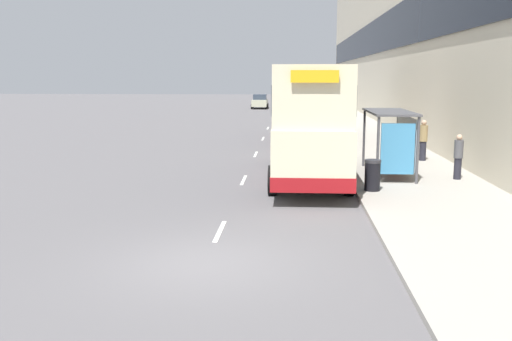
{
  "coord_description": "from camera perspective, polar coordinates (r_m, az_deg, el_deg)",
  "views": [
    {
      "loc": [
        1.83,
        -11.6,
        3.98
      ],
      "look_at": [
        -0.06,
        18.34,
        -1.04
      ],
      "focal_mm": 40.0,
      "sensor_mm": 36.0,
      "label": 1
    }
  ],
  "objects": [
    {
      "name": "lane_mark_4",
      "position": [
        43.52,
        1.19,
        4.26
      ],
      "size": [
        0.12,
        2.0,
        0.01
      ],
      "color": "silver",
      "rests_on": "ground_plane"
    },
    {
      "name": "lane_mark_1",
      "position": [
        21.88,
        -1.24,
        -0.97
      ],
      "size": [
        0.12,
        2.0,
        0.01
      ],
      "color": "silver",
      "rests_on": "ground_plane"
    },
    {
      "name": "double_decker_bus_ahead",
      "position": [
        36.04,
        4.93,
        6.77
      ],
      "size": [
        2.85,
        10.63,
        4.3
      ],
      "color": "beige",
      "rests_on": "ground_plane"
    },
    {
      "name": "car_1",
      "position": [
        73.91,
        4.43,
        7.05
      ],
      "size": [
        1.99,
        4.47,
        1.75
      ],
      "color": "silver",
      "rests_on": "ground_plane"
    },
    {
      "name": "litter_bin",
      "position": [
        19.54,
        11.57,
        -0.45
      ],
      "size": [
        0.55,
        0.55,
        1.05
      ],
      "color": "black",
      "rests_on": "ground_plane"
    },
    {
      "name": "ground_plane",
      "position": [
        12.39,
        -5.13,
        -9.27
      ],
      "size": [
        220.0,
        220.0,
        0.0
      ],
      "primitive_type": "plane",
      "color": "#5B595B"
    },
    {
      "name": "lane_mark_0",
      "position": [
        14.82,
        -3.63,
        -6.08
      ],
      "size": [
        0.12,
        2.0,
        0.01
      ],
      "color": "silver",
      "rests_on": "ground_plane"
    },
    {
      "name": "pedestrian_1",
      "position": [
        22.49,
        19.57,
        1.34
      ],
      "size": [
        0.33,
        0.33,
        1.69
      ],
      "color": "#23232D",
      "rests_on": "ground_plane"
    },
    {
      "name": "lane_mark_2",
      "position": [
        29.06,
        -0.03,
        1.64
      ],
      "size": [
        0.12,
        2.0,
        0.01
      ],
      "color": "silver",
      "rests_on": "ground_plane"
    },
    {
      "name": "terrace_facade",
      "position": [
        51.0,
        13.79,
        13.85
      ],
      "size": [
        3.1,
        93.0,
        16.19
      ],
      "color": "beige",
      "rests_on": "ground_plane"
    },
    {
      "name": "lane_mark_3",
      "position": [
        36.28,
        0.7,
        3.21
      ],
      "size": [
        0.12,
        2.0,
        0.01
      ],
      "color": "silver",
      "rests_on": "ground_plane"
    },
    {
      "name": "bus_shelter",
      "position": [
        22.49,
        13.73,
        3.86
      ],
      "size": [
        1.6,
        4.2,
        2.48
      ],
      "color": "#4C4C51",
      "rests_on": "ground_plane"
    },
    {
      "name": "double_decker_bus_near",
      "position": [
        22.17,
        5.29,
        5.07
      ],
      "size": [
        2.85,
        10.66,
        4.3
      ],
      "color": "beige",
      "rests_on": "ground_plane"
    },
    {
      "name": "pavement",
      "position": [
        50.46,
        8.95,
        4.94
      ],
      "size": [
        5.0,
        93.0,
        0.14
      ],
      "color": "#A39E93",
      "rests_on": "ground_plane"
    },
    {
      "name": "pedestrian_at_shelter",
      "position": [
        26.98,
        16.38,
        2.96
      ],
      "size": [
        0.37,
        0.37,
        1.85
      ],
      "color": "#23232D",
      "rests_on": "ground_plane"
    },
    {
      "name": "car_0",
      "position": [
        69.53,
        0.39,
        6.91
      ],
      "size": [
        1.98,
        4.14,
        1.71
      ],
      "rotation": [
        0.0,
        0.0,
        3.14
      ],
      "color": "#B7B799",
      "rests_on": "ground_plane"
    }
  ]
}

